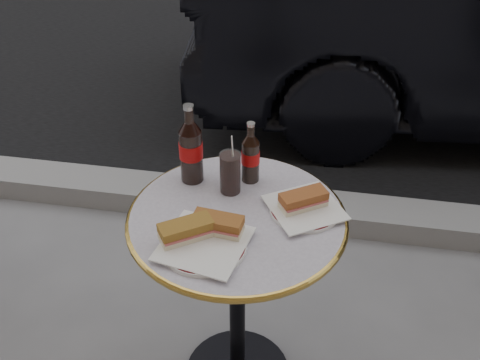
% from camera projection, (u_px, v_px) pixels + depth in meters
% --- Properties ---
extents(curb, '(40.00, 0.20, 0.12)m').
position_uv_depth(curb, '(271.00, 207.00, 2.80)').
color(curb, gray).
rests_on(curb, ground).
extents(bistro_table, '(0.62, 0.62, 0.73)m').
position_uv_depth(bistro_table, '(237.00, 305.00, 1.89)').
color(bistro_table, '#BAB2C4').
rests_on(bistro_table, ground).
extents(plate_left, '(0.29, 0.29, 0.01)m').
position_uv_depth(plate_left, '(204.00, 246.00, 1.57)').
color(plate_left, white).
rests_on(plate_left, bistro_table).
extents(plate_right, '(0.26, 0.26, 0.01)m').
position_uv_depth(plate_right, '(305.00, 209.00, 1.69)').
color(plate_right, white).
rests_on(plate_right, bistro_table).
extents(sandwich_left_a, '(0.15, 0.13, 0.05)m').
position_uv_depth(sandwich_left_a, '(186.00, 231.00, 1.57)').
color(sandwich_left_a, olive).
rests_on(sandwich_left_a, plate_left).
extents(sandwich_left_b, '(0.14, 0.08, 0.05)m').
position_uv_depth(sandwich_left_b, '(218.00, 225.00, 1.59)').
color(sandwich_left_b, brown).
rests_on(sandwich_left_b, plate_left).
extents(sandwich_right, '(0.15, 0.12, 0.05)m').
position_uv_depth(sandwich_right, '(303.00, 201.00, 1.68)').
color(sandwich_right, brown).
rests_on(sandwich_right, plate_right).
extents(cola_bottle_left, '(0.09, 0.09, 0.25)m').
position_uv_depth(cola_bottle_left, '(191.00, 144.00, 1.74)').
color(cola_bottle_left, black).
rests_on(cola_bottle_left, bistro_table).
extents(cola_bottle_right, '(0.07, 0.07, 0.20)m').
position_uv_depth(cola_bottle_right, '(251.00, 152.00, 1.76)').
color(cola_bottle_right, black).
rests_on(cola_bottle_right, bistro_table).
extents(cola_glass, '(0.07, 0.07, 0.13)m').
position_uv_depth(cola_glass, '(230.00, 173.00, 1.73)').
color(cola_glass, black).
rests_on(cola_glass, bistro_table).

